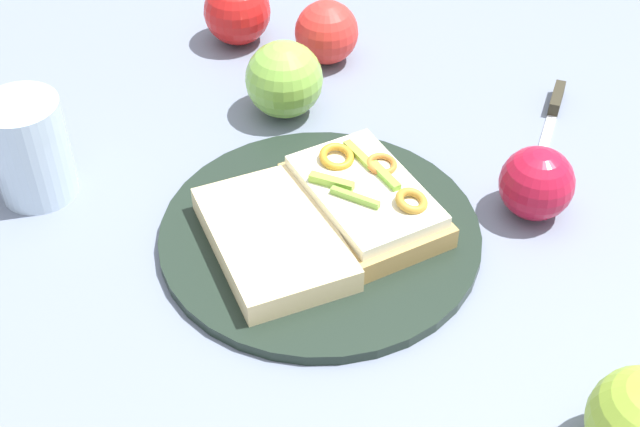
{
  "coord_description": "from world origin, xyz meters",
  "views": [
    {
      "loc": [
        -0.29,
        -0.51,
        0.56
      ],
      "look_at": [
        0.0,
        0.0,
        0.03
      ],
      "focal_mm": 50.27,
      "sensor_mm": 36.0,
      "label": 1
    }
  ],
  "objects_px": {
    "plate": "(320,234)",
    "sandwich": "(365,199)",
    "bread_slice_side": "(273,238)",
    "apple_4": "(537,183)",
    "apple_1": "(327,32)",
    "knife": "(554,107)",
    "drinking_glass": "(30,149)",
    "apple_0": "(237,11)",
    "apple_3": "(284,79)"
  },
  "relations": [
    {
      "from": "sandwich",
      "to": "apple_1",
      "type": "relative_size",
      "value": 2.19
    },
    {
      "from": "plate",
      "to": "drinking_glass",
      "type": "xyz_separation_m",
      "value": [
        -0.2,
        0.19,
        0.05
      ]
    },
    {
      "from": "drinking_glass",
      "to": "knife",
      "type": "xyz_separation_m",
      "value": [
        0.51,
        -0.14,
        -0.04
      ]
    },
    {
      "from": "sandwich",
      "to": "drinking_glass",
      "type": "xyz_separation_m",
      "value": [
        -0.25,
        0.19,
        0.02
      ]
    },
    {
      "from": "plate",
      "to": "sandwich",
      "type": "distance_m",
      "value": 0.05
    },
    {
      "from": "plate",
      "to": "apple_3",
      "type": "bearing_deg",
      "value": 71.37
    },
    {
      "from": "plate",
      "to": "drinking_glass",
      "type": "distance_m",
      "value": 0.28
    },
    {
      "from": "apple_0",
      "to": "apple_4",
      "type": "height_order",
      "value": "apple_0"
    },
    {
      "from": "apple_1",
      "to": "apple_3",
      "type": "height_order",
      "value": "apple_3"
    },
    {
      "from": "plate",
      "to": "apple_4",
      "type": "xyz_separation_m",
      "value": [
        0.19,
        -0.07,
        0.03
      ]
    },
    {
      "from": "apple_1",
      "to": "plate",
      "type": "bearing_deg",
      "value": -120.86
    },
    {
      "from": "sandwich",
      "to": "apple_4",
      "type": "relative_size",
      "value": 2.28
    },
    {
      "from": "apple_3",
      "to": "apple_4",
      "type": "xyz_separation_m",
      "value": [
        0.13,
        -0.25,
        -0.01
      ]
    },
    {
      "from": "sandwich",
      "to": "apple_3",
      "type": "distance_m",
      "value": 0.19
    },
    {
      "from": "sandwich",
      "to": "plate",
      "type": "bearing_deg",
      "value": -89.33
    },
    {
      "from": "bread_slice_side",
      "to": "apple_4",
      "type": "bearing_deg",
      "value": 81.06
    },
    {
      "from": "sandwich",
      "to": "apple_1",
      "type": "distance_m",
      "value": 0.28
    },
    {
      "from": "apple_1",
      "to": "drinking_glass",
      "type": "relative_size",
      "value": 0.71
    },
    {
      "from": "knife",
      "to": "apple_1",
      "type": "bearing_deg",
      "value": -93.0
    },
    {
      "from": "apple_1",
      "to": "drinking_glass",
      "type": "height_order",
      "value": "drinking_glass"
    },
    {
      "from": "apple_0",
      "to": "apple_1",
      "type": "bearing_deg",
      "value": -51.23
    },
    {
      "from": "plate",
      "to": "apple_4",
      "type": "relative_size",
      "value": 4.2
    },
    {
      "from": "sandwich",
      "to": "apple_1",
      "type": "bearing_deg",
      "value": 158.6
    },
    {
      "from": "bread_slice_side",
      "to": "plate",
      "type": "bearing_deg",
      "value": 95.66
    },
    {
      "from": "drinking_glass",
      "to": "apple_1",
      "type": "bearing_deg",
      "value": 10.34
    },
    {
      "from": "sandwich",
      "to": "apple_3",
      "type": "bearing_deg",
      "value": 175.98
    },
    {
      "from": "apple_1",
      "to": "apple_0",
      "type": "bearing_deg",
      "value": 128.77
    },
    {
      "from": "apple_3",
      "to": "apple_0",
      "type": "bearing_deg",
      "value": 82.99
    },
    {
      "from": "apple_0",
      "to": "apple_3",
      "type": "relative_size",
      "value": 0.96
    },
    {
      "from": "apple_0",
      "to": "drinking_glass",
      "type": "height_order",
      "value": "drinking_glass"
    },
    {
      "from": "bread_slice_side",
      "to": "knife",
      "type": "bearing_deg",
      "value": 103.97
    },
    {
      "from": "apple_4",
      "to": "knife",
      "type": "distance_m",
      "value": 0.17
    },
    {
      "from": "plate",
      "to": "knife",
      "type": "bearing_deg",
      "value": 8.48
    },
    {
      "from": "plate",
      "to": "apple_0",
      "type": "bearing_deg",
      "value": 76.44
    },
    {
      "from": "drinking_glass",
      "to": "apple_4",
      "type": "bearing_deg",
      "value": -33.12
    },
    {
      "from": "knife",
      "to": "drinking_glass",
      "type": "bearing_deg",
      "value": -56.34
    },
    {
      "from": "apple_1",
      "to": "apple_3",
      "type": "relative_size",
      "value": 0.89
    },
    {
      "from": "apple_1",
      "to": "knife",
      "type": "xyz_separation_m",
      "value": [
        0.16,
        -0.21,
        -0.03
      ]
    },
    {
      "from": "plate",
      "to": "knife",
      "type": "height_order",
      "value": "knife"
    },
    {
      "from": "bread_slice_side",
      "to": "apple_0",
      "type": "distance_m",
      "value": 0.36
    },
    {
      "from": "apple_4",
      "to": "knife",
      "type": "xyz_separation_m",
      "value": [
        0.12,
        0.11,
        -0.03
      ]
    },
    {
      "from": "apple_3",
      "to": "apple_1",
      "type": "bearing_deg",
      "value": 36.69
    },
    {
      "from": "bread_slice_side",
      "to": "drinking_glass",
      "type": "bearing_deg",
      "value": -134.0
    },
    {
      "from": "apple_3",
      "to": "drinking_glass",
      "type": "xyz_separation_m",
      "value": [
        -0.26,
        0.0,
        0.01
      ]
    },
    {
      "from": "plate",
      "to": "apple_1",
      "type": "height_order",
      "value": "apple_1"
    },
    {
      "from": "plate",
      "to": "sandwich",
      "type": "bearing_deg",
      "value": -0.36
    },
    {
      "from": "apple_4",
      "to": "drinking_glass",
      "type": "xyz_separation_m",
      "value": [
        -0.39,
        0.25,
        0.02
      ]
    },
    {
      "from": "sandwich",
      "to": "drinking_glass",
      "type": "bearing_deg",
      "value": -126.45
    },
    {
      "from": "drinking_glass",
      "to": "bread_slice_side",
      "type": "bearing_deg",
      "value": -50.7
    },
    {
      "from": "sandwich",
      "to": "bread_slice_side",
      "type": "bearing_deg",
      "value": -89.66
    }
  ]
}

